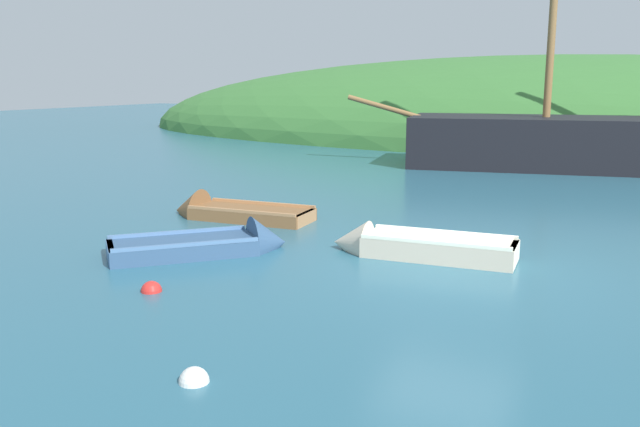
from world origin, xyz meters
name	(u,v)px	position (x,y,z in m)	size (l,w,h in m)	color
ground_plane	(448,270)	(0.00, 0.00, 0.00)	(120.00, 120.00, 0.00)	#285B70
shore_hill	(540,136)	(-4.13, 29.94, 0.00)	(54.42, 24.80, 9.32)	#387033
sailing_ship	(629,151)	(1.65, 15.90, 0.70)	(18.19, 7.46, 11.23)	black
rowboat_outer_right	(413,249)	(-0.87, 0.58, 0.14)	(3.60, 1.37, 0.95)	beige
rowboat_portside	(228,214)	(-6.12, 1.81, 0.09)	(3.68, 1.54, 1.14)	brown
rowboat_far	(215,248)	(-4.36, -1.01, 0.09)	(3.13, 3.32, 1.13)	#335175
buoy_white	(194,382)	(-1.07, -5.71, 0.00)	(0.35, 0.35, 0.35)	white
buoy_red	(151,291)	(-3.74, -3.46, 0.00)	(0.34, 0.34, 0.34)	red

